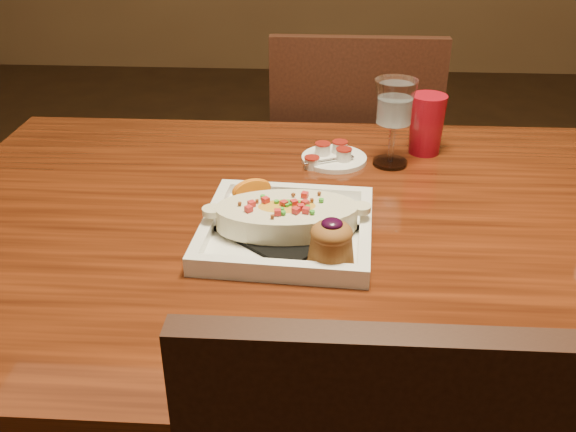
# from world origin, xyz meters

# --- Properties ---
(table) EXTENTS (1.50, 0.90, 0.75)m
(table) POSITION_xyz_m (0.00, 0.00, 0.65)
(table) COLOR maroon
(table) RESTS_ON floor
(chair_far) EXTENTS (0.42, 0.42, 0.93)m
(chair_far) POSITION_xyz_m (-0.00, 0.63, 0.51)
(chair_far) COLOR black
(chair_far) RESTS_ON floor
(plate) EXTENTS (0.28, 0.28, 0.08)m
(plate) POSITION_xyz_m (-0.12, -0.07, 0.78)
(plate) COLOR white
(plate) RESTS_ON table
(goblet) EXTENTS (0.08, 0.08, 0.17)m
(goblet) POSITION_xyz_m (0.06, 0.23, 0.87)
(goblet) COLOR silver
(goblet) RESTS_ON table
(saucer) EXTENTS (0.13, 0.13, 0.09)m
(saucer) POSITION_xyz_m (-0.05, 0.24, 0.76)
(saucer) COLOR white
(saucer) RESTS_ON table
(creamer_loose) EXTENTS (0.03, 0.03, 0.02)m
(creamer_loose) POSITION_xyz_m (-0.09, 0.20, 0.76)
(creamer_loose) COLOR silver
(creamer_loose) RESTS_ON table
(red_tumbler) EXTENTS (0.07, 0.07, 0.12)m
(red_tumbler) POSITION_xyz_m (0.13, 0.29, 0.81)
(red_tumbler) COLOR #AA0C1C
(red_tumbler) RESTS_ON table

